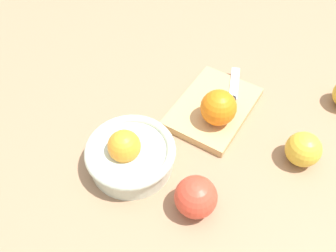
{
  "coord_description": "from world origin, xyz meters",
  "views": [
    {
      "loc": [
        -0.46,
        -0.14,
        0.63
      ],
      "look_at": [
        -0.04,
        0.1,
        0.04
      ],
      "focal_mm": 38.36,
      "sensor_mm": 36.0,
      "label": 1
    }
  ],
  "objects_px": {
    "bowl": "(130,154)",
    "orange_on_board": "(218,108)",
    "apple_front_right": "(303,149)",
    "apple_mid_left": "(196,197)",
    "cutting_board": "(213,108)",
    "knife": "(233,95)"
  },
  "relations": [
    {
      "from": "bowl",
      "to": "apple_front_right",
      "type": "relative_size",
      "value": 2.5
    },
    {
      "from": "bowl",
      "to": "orange_on_board",
      "type": "xyz_separation_m",
      "value": [
        0.18,
        -0.1,
        0.02
      ]
    },
    {
      "from": "knife",
      "to": "cutting_board",
      "type": "bearing_deg",
      "value": 150.51
    },
    {
      "from": "bowl",
      "to": "cutting_board",
      "type": "bearing_deg",
      "value": -19.82
    },
    {
      "from": "knife",
      "to": "apple_front_right",
      "type": "height_order",
      "value": "apple_front_right"
    },
    {
      "from": "bowl",
      "to": "apple_front_right",
      "type": "xyz_separation_m",
      "value": [
        0.19,
        -0.29,
        0.0
      ]
    },
    {
      "from": "bowl",
      "to": "orange_on_board",
      "type": "distance_m",
      "value": 0.21
    },
    {
      "from": "bowl",
      "to": "apple_mid_left",
      "type": "distance_m",
      "value": 0.16
    },
    {
      "from": "bowl",
      "to": "orange_on_board",
      "type": "height_order",
      "value": "orange_on_board"
    },
    {
      "from": "bowl",
      "to": "knife",
      "type": "xyz_separation_m",
      "value": [
        0.27,
        -0.11,
        -0.01
      ]
    },
    {
      "from": "bowl",
      "to": "cutting_board",
      "type": "height_order",
      "value": "bowl"
    },
    {
      "from": "knife",
      "to": "bowl",
      "type": "bearing_deg",
      "value": 158.36
    },
    {
      "from": "bowl",
      "to": "apple_front_right",
      "type": "distance_m",
      "value": 0.35
    },
    {
      "from": "cutting_board",
      "to": "orange_on_board",
      "type": "distance_m",
      "value": 0.07
    },
    {
      "from": "apple_front_right",
      "to": "orange_on_board",
      "type": "bearing_deg",
      "value": 91.17
    },
    {
      "from": "orange_on_board",
      "to": "apple_mid_left",
      "type": "height_order",
      "value": "orange_on_board"
    },
    {
      "from": "bowl",
      "to": "cutting_board",
      "type": "xyz_separation_m",
      "value": [
        0.22,
        -0.08,
        -0.03
      ]
    },
    {
      "from": "apple_front_right",
      "to": "apple_mid_left",
      "type": "height_order",
      "value": "apple_mid_left"
    },
    {
      "from": "bowl",
      "to": "apple_mid_left",
      "type": "height_order",
      "value": "bowl"
    },
    {
      "from": "cutting_board",
      "to": "apple_mid_left",
      "type": "distance_m",
      "value": 0.26
    },
    {
      "from": "cutting_board",
      "to": "apple_front_right",
      "type": "relative_size",
      "value": 3.05
    },
    {
      "from": "bowl",
      "to": "cutting_board",
      "type": "distance_m",
      "value": 0.24
    }
  ]
}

